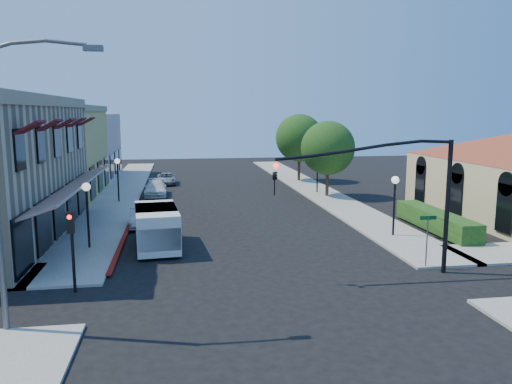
{
  "coord_description": "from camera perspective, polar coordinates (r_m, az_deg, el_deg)",
  "views": [
    {
      "loc": [
        -3.8,
        -18.63,
        7.17
      ],
      "look_at": [
        0.68,
        9.59,
        2.6
      ],
      "focal_mm": 35.0,
      "sensor_mm": 36.0,
      "label": 1
    }
  ],
  "objects": [
    {
      "name": "lamppost_left_far",
      "position": [
        41.14,
        -15.54,
        2.57
      ],
      "size": [
        0.44,
        0.44,
        3.57
      ],
      "color": "black",
      "rests_on": "ground"
    },
    {
      "name": "cobra_streetlight",
      "position": [
        17.57,
        -26.69,
        1.9
      ],
      "size": [
        3.6,
        0.25,
        9.31
      ],
      "color": "#595B5E",
      "rests_on": "ground"
    },
    {
      "name": "secondary_signal",
      "position": [
        21.04,
        -20.35,
        -4.83
      ],
      "size": [
        0.28,
        0.42,
        3.32
      ],
      "color": "black",
      "rests_on": "ground"
    },
    {
      "name": "parked_car_d",
      "position": [
        51.07,
        -10.19,
        1.52
      ],
      "size": [
        1.92,
        4.1,
        1.13
      ],
      "primitive_type": "imported",
      "rotation": [
        0.0,
        0.0,
        0.01
      ],
      "color": "#949699",
      "rests_on": "ground"
    },
    {
      "name": "lamppost_right_near",
      "position": [
        29.67,
        15.59,
        0.15
      ],
      "size": [
        0.44,
        0.44,
        3.57
      ],
      "color": "black",
      "rests_on": "ground"
    },
    {
      "name": "white_van",
      "position": [
        26.93,
        -11.29,
        -3.76
      ],
      "size": [
        2.57,
        5.11,
        2.19
      ],
      "color": "silver",
      "rests_on": "ground"
    },
    {
      "name": "parked_car_b",
      "position": [
        32.4,
        -13.09,
        -2.89
      ],
      "size": [
        1.37,
        3.57,
        1.16
      ],
      "primitive_type": "imported",
      "rotation": [
        0.0,
        0.0,
        0.04
      ],
      "color": "#B8BCBE",
      "rests_on": "ground"
    },
    {
      "name": "parked_car_c",
      "position": [
        44.16,
        -11.4,
        0.43
      ],
      "size": [
        1.93,
        4.56,
        1.31
      ],
      "primitive_type": "imported",
      "rotation": [
        0.0,
        0.0,
        0.02
      ],
      "color": "silver",
      "rests_on": "ground"
    },
    {
      "name": "curb_red_strip",
      "position": [
        27.75,
        -15.21,
        -6.21
      ],
      "size": [
        0.25,
        10.0,
        0.06
      ],
      "primitive_type": "cube",
      "color": "maroon",
      "rests_on": "ground"
    },
    {
      "name": "lamppost_left_near",
      "position": [
        27.4,
        -18.77,
        -0.71
      ],
      "size": [
        0.44,
        0.44,
        3.57
      ],
      "color": "black",
      "rests_on": "ground"
    },
    {
      "name": "pink_stucco_building",
      "position": [
        57.94,
        -20.73,
        4.87
      ],
      "size": [
        10.0,
        12.0,
        7.0
      ],
      "primitive_type": "cube",
      "color": "beige",
      "rests_on": "ground"
    },
    {
      "name": "hedge",
      "position": [
        32.48,
        19.8,
        -4.21
      ],
      "size": [
        1.4,
        8.0,
        1.1
      ],
      "primitive_type": "cube",
      "color": "#183D11",
      "rests_on": "ground"
    },
    {
      "name": "street_name_sign",
      "position": [
        24.32,
        19.0,
        -4.42
      ],
      "size": [
        0.8,
        0.06,
        2.5
      ],
      "color": "#595B5E",
      "rests_on": "ground"
    },
    {
      "name": "street_tree_b",
      "position": [
        52.24,
        4.97,
        6.18
      ],
      "size": [
        4.94,
        4.94,
        7.02
      ],
      "color": "#372416",
      "rests_on": "ground"
    },
    {
      "name": "yellow_stucco_building",
      "position": [
        46.26,
        -23.71,
        4.15
      ],
      "size": [
        10.0,
        12.0,
        7.6
      ],
      "primitive_type": "cube",
      "color": "tan",
      "rests_on": "ground"
    },
    {
      "name": "street_tree_a",
      "position": [
        42.65,
        8.22,
        5.0
      ],
      "size": [
        4.56,
        4.56,
        6.48
      ],
      "color": "#372416",
      "rests_on": "ground"
    },
    {
      "name": "signal_mast_arm",
      "position": [
        22.54,
        16.45,
        0.85
      ],
      "size": [
        8.01,
        0.39,
        6.0
      ],
      "color": "black",
      "rests_on": "ground"
    },
    {
      "name": "lamppost_right_far",
      "position": [
        44.59,
        7.05,
        3.31
      ],
      "size": [
        0.44,
        0.44,
        3.57
      ],
      "color": "black",
      "rests_on": "ground"
    },
    {
      "name": "parked_car_a",
      "position": [
        29.98,
        -10.73,
        -3.7
      ],
      "size": [
        1.81,
        3.76,
        1.24
      ],
      "primitive_type": "imported",
      "rotation": [
        0.0,
        0.0,
        0.1
      ],
      "color": "black",
      "rests_on": "ground"
    },
    {
      "name": "ground",
      "position": [
        20.32,
        2.39,
        -11.58
      ],
      "size": [
        120.0,
        120.0,
        0.0
      ],
      "primitive_type": "plane",
      "color": "black",
      "rests_on": "ground"
    },
    {
      "name": "sidewalk_left",
      "position": [
        46.45,
        -15.03,
        -0.03
      ],
      "size": [
        3.5,
        50.0,
        0.12
      ],
      "primitive_type": "cube",
      "color": "gray",
      "rests_on": "ground"
    },
    {
      "name": "sidewalk_right",
      "position": [
        47.86,
        6.28,
        0.49
      ],
      "size": [
        3.5,
        50.0,
        0.12
      ],
      "primitive_type": "cube",
      "color": "gray",
      "rests_on": "ground"
    }
  ]
}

